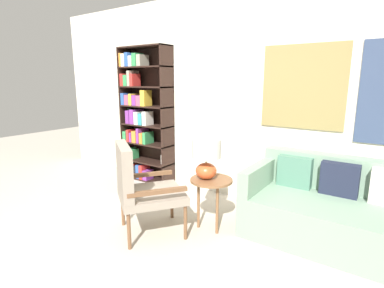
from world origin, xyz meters
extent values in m
plane|color=#B2A899|center=(0.00, 0.00, 0.00)|extent=(14.00, 14.00, 0.00)
cube|color=silver|center=(0.00, 2.03, 1.35)|extent=(6.40, 0.06, 2.70)
cube|color=olive|center=(1.07, 1.99, 1.50)|extent=(0.92, 0.02, 0.94)
cube|color=black|center=(-1.65, 1.85, 1.03)|extent=(0.02, 0.30, 2.06)
cube|color=black|center=(-0.79, 1.85, 1.03)|extent=(0.02, 0.30, 2.06)
cube|color=black|center=(-1.22, 1.85, 2.05)|extent=(0.88, 0.30, 0.02)
cube|color=black|center=(-1.22, 1.85, 0.01)|extent=(0.88, 0.30, 0.02)
cube|color=black|center=(-1.22, 2.00, 1.03)|extent=(0.88, 0.01, 2.06)
cube|color=black|center=(-1.22, 1.85, 0.30)|extent=(0.88, 0.30, 0.02)
cube|color=#338C4C|center=(-1.59, 1.83, 0.12)|extent=(0.08, 0.24, 0.20)
cube|color=silver|center=(-1.52, 1.83, 0.10)|extent=(0.05, 0.25, 0.16)
cube|color=red|center=(-1.46, 1.79, 0.13)|extent=(0.04, 0.17, 0.21)
cube|color=black|center=(-1.40, 1.79, 0.12)|extent=(0.07, 0.17, 0.19)
cube|color=#2D56A8|center=(-1.33, 1.84, 0.13)|extent=(0.06, 0.25, 0.22)
cube|color=red|center=(-1.26, 1.81, 0.13)|extent=(0.07, 0.20, 0.23)
cube|color=#7A338C|center=(-1.17, 1.79, 0.10)|extent=(0.09, 0.17, 0.15)
cube|color=black|center=(-1.22, 1.85, 0.59)|extent=(0.88, 0.30, 0.02)
cube|color=gray|center=(-1.61, 1.81, 0.39)|extent=(0.04, 0.19, 0.16)
cube|color=#338C4C|center=(-1.55, 1.81, 0.40)|extent=(0.05, 0.20, 0.17)
cube|color=#338C4C|center=(-1.49, 1.80, 0.39)|extent=(0.06, 0.18, 0.16)
cylinder|color=beige|center=(-0.87, 1.85, 0.38)|extent=(0.11, 0.11, 0.14)
cube|color=black|center=(-1.22, 1.85, 0.89)|extent=(0.88, 0.30, 0.02)
cube|color=#338C4C|center=(-1.59, 1.83, 0.68)|extent=(0.07, 0.24, 0.16)
cube|color=red|center=(-1.52, 1.81, 0.70)|extent=(0.05, 0.21, 0.19)
cube|color=#7A338C|center=(-1.46, 1.80, 0.68)|extent=(0.04, 0.17, 0.15)
cube|color=orange|center=(-1.38, 1.82, 0.69)|extent=(0.09, 0.22, 0.18)
cube|color=#7A338C|center=(-1.30, 1.84, 0.72)|extent=(0.05, 0.25, 0.23)
cube|color=orange|center=(-1.23, 1.83, 0.69)|extent=(0.06, 0.23, 0.17)
cube|color=#338C4C|center=(-1.16, 1.81, 0.69)|extent=(0.06, 0.20, 0.18)
cube|color=black|center=(-1.22, 1.85, 1.18)|extent=(0.88, 0.30, 0.02)
cylinder|color=#194723|center=(-1.59, 1.85, 1.01)|extent=(0.06, 0.06, 0.23)
cube|color=#7A338C|center=(-1.51, 1.80, 1.00)|extent=(0.07, 0.19, 0.21)
cube|color=#7A338C|center=(-1.41, 1.83, 1.01)|extent=(0.09, 0.25, 0.23)
cube|color=silver|center=(-1.32, 1.82, 0.99)|extent=(0.08, 0.21, 0.19)
cube|color=teal|center=(-1.23, 1.82, 0.98)|extent=(0.07, 0.22, 0.18)
cube|color=silver|center=(-1.14, 1.80, 1.00)|extent=(0.08, 0.18, 0.21)
cube|color=black|center=(-1.22, 1.85, 1.47)|extent=(0.88, 0.30, 0.02)
cube|color=#2D56A8|center=(-1.59, 1.83, 1.28)|extent=(0.07, 0.24, 0.18)
cube|color=#B24C6B|center=(-1.51, 1.80, 1.27)|extent=(0.09, 0.19, 0.16)
cube|color=gold|center=(-1.43, 1.80, 1.28)|extent=(0.06, 0.17, 0.18)
cube|color=#7A338C|center=(-1.35, 1.83, 1.27)|extent=(0.08, 0.24, 0.16)
cube|color=#B24C6B|center=(-1.25, 1.81, 1.26)|extent=(0.09, 0.19, 0.15)
cube|color=gold|center=(-1.16, 1.79, 1.31)|extent=(0.09, 0.17, 0.24)
cube|color=black|center=(-1.22, 1.85, 1.76)|extent=(0.88, 0.30, 0.02)
cube|color=red|center=(-1.60, 1.80, 1.57)|extent=(0.06, 0.17, 0.19)
cube|color=#338C4C|center=(-1.52, 1.82, 1.56)|extent=(0.08, 0.22, 0.17)
cube|color=gray|center=(-1.44, 1.82, 1.59)|extent=(0.05, 0.22, 0.23)
cube|color=red|center=(-1.38, 1.80, 1.57)|extent=(0.06, 0.18, 0.19)
cube|color=orange|center=(-1.61, 1.80, 1.87)|extent=(0.04, 0.18, 0.20)
cube|color=silver|center=(-1.55, 1.80, 1.87)|extent=(0.07, 0.18, 0.19)
cube|color=#2D56A8|center=(-1.47, 1.82, 1.87)|extent=(0.07, 0.23, 0.20)
cube|color=silver|center=(-1.39, 1.84, 1.85)|extent=(0.07, 0.25, 0.15)
cube|color=#338C4C|center=(-1.31, 1.80, 1.87)|extent=(0.08, 0.17, 0.19)
cube|color=gray|center=(-1.22, 1.81, 1.85)|extent=(0.07, 0.20, 0.17)
cylinder|color=brown|center=(0.37, 0.69, 0.18)|extent=(0.04, 0.04, 0.37)
cylinder|color=brown|center=(-0.04, 0.99, 0.18)|extent=(0.04, 0.04, 0.37)
cylinder|color=brown|center=(0.05, 0.24, 0.18)|extent=(0.04, 0.04, 0.37)
cylinder|color=brown|center=(-0.37, 0.54, 0.18)|extent=(0.04, 0.04, 0.37)
cube|color=gray|center=(0.00, 0.62, 0.41)|extent=(0.85, 0.86, 0.08)
cube|color=gray|center=(-0.15, 0.40, 0.70)|extent=(0.54, 0.43, 0.51)
cube|color=brown|center=(0.23, 0.45, 0.55)|extent=(0.38, 0.49, 0.04)
cube|color=brown|center=(-0.22, 0.78, 0.55)|extent=(0.38, 0.49, 0.04)
cube|color=gray|center=(1.58, 1.49, 0.21)|extent=(1.64, 0.93, 0.42)
cube|color=gray|center=(1.58, 1.85, 0.61)|extent=(1.64, 0.20, 0.38)
cube|color=gray|center=(0.82, 1.49, 0.55)|extent=(0.12, 0.93, 0.26)
cube|color=#4C7A66|center=(1.13, 1.70, 0.59)|extent=(0.36, 0.12, 0.34)
cube|color=#1E2338|center=(1.58, 1.70, 0.59)|extent=(0.36, 0.12, 0.34)
cylinder|color=brown|center=(0.46, 1.04, 0.54)|extent=(0.45, 0.45, 0.02)
cylinder|color=brown|center=(0.46, 1.17, 0.27)|extent=(0.03, 0.03, 0.53)
cylinder|color=brown|center=(0.34, 0.97, 0.27)|extent=(0.03, 0.03, 0.53)
cylinder|color=brown|center=(0.58, 0.97, 0.27)|extent=(0.03, 0.03, 0.53)
ellipsoid|color=#C65128|center=(0.41, 1.02, 0.64)|extent=(0.22, 0.22, 0.17)
cylinder|color=tan|center=(0.41, 1.02, 0.76)|extent=(0.02, 0.02, 0.06)
cylinder|color=beige|center=(0.41, 1.02, 0.89)|extent=(0.30, 0.30, 0.20)
camera|label=1|loc=(2.01, -1.53, 1.58)|focal=28.00mm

